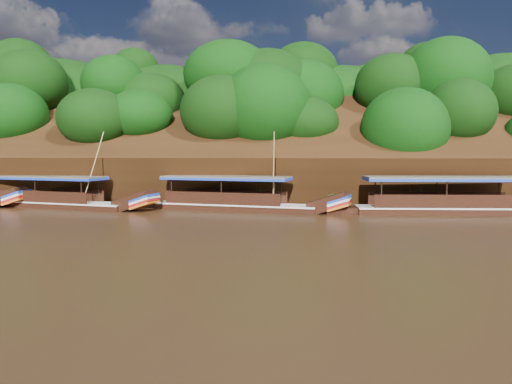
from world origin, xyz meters
TOP-DOWN VIEW (x-y plane):
  - ground at (0.00, 0.00)m, footprint 160.00×160.00m
  - riverbank at (-0.01, 22.73)m, footprint 120.00×30.06m
  - boat_0 at (15.10, 6.28)m, footprint 15.61×2.91m
  - boat_1 at (-0.01, 7.14)m, footprint 14.22×5.12m
  - boat_2 at (-13.99, 7.90)m, footprint 15.05×5.82m
  - reeds at (-2.40, 9.53)m, footprint 50.36×2.05m

SIDE VIEW (x-z plane):
  - ground at x=0.00m, z-range 0.00..0.00m
  - boat_2 at x=-13.99m, z-range -2.52..3.59m
  - boat_1 at x=-0.01m, z-range -2.45..3.55m
  - boat_0 at x=15.10m, z-range -2.34..3.48m
  - reeds at x=-2.40m, z-range -0.12..1.85m
  - riverbank at x=-0.01m, z-range -7.81..11.59m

